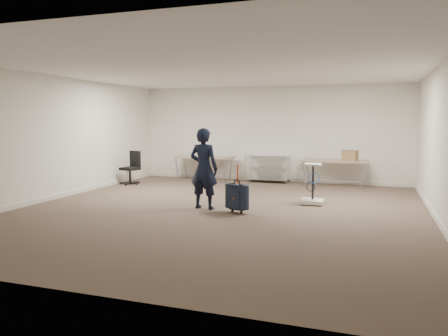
% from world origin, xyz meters
% --- Properties ---
extents(ground, '(9.00, 9.00, 0.00)m').
position_xyz_m(ground, '(0.00, 0.00, 0.00)').
color(ground, '#4A3B2D').
rests_on(ground, ground).
extents(room_shell, '(8.00, 9.00, 9.00)m').
position_xyz_m(room_shell, '(0.00, 1.38, 0.05)').
color(room_shell, white).
rests_on(room_shell, ground).
extents(folding_table_left, '(1.80, 0.75, 0.73)m').
position_xyz_m(folding_table_left, '(-1.90, 3.95, 0.68)').
color(folding_table_left, '#907558').
rests_on(folding_table_left, ground).
extents(folding_table_right, '(1.80, 0.75, 0.73)m').
position_xyz_m(folding_table_right, '(1.90, 3.95, 0.68)').
color(folding_table_right, '#907558').
rests_on(folding_table_right, ground).
extents(wire_shelf, '(1.22, 0.47, 0.80)m').
position_xyz_m(wire_shelf, '(0.00, 4.20, 0.44)').
color(wire_shelf, silver).
rests_on(wire_shelf, ground).
extents(person, '(0.63, 0.44, 1.65)m').
position_xyz_m(person, '(-0.36, 0.03, 0.83)').
color(person, black).
rests_on(person, ground).
extents(suitcase, '(0.39, 0.31, 0.94)m').
position_xyz_m(suitcase, '(0.41, -0.16, 0.32)').
color(suitcase, black).
rests_on(suitcase, ground).
extents(office_chair, '(0.57, 0.57, 0.94)m').
position_xyz_m(office_chair, '(-3.58, 2.58, 0.28)').
color(office_chair, black).
rests_on(office_chair, ground).
extents(equipment_cart, '(0.48, 0.48, 0.88)m').
position_xyz_m(equipment_cart, '(1.68, 1.24, 0.23)').
color(equipment_cart, '#EFE7CD').
rests_on(equipment_cart, ground).
extents(cardboard_box, '(0.42, 0.36, 0.27)m').
position_xyz_m(cardboard_box, '(2.31, 3.90, 0.87)').
color(cardboard_box, '#925E44').
rests_on(cardboard_box, folding_table_right).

